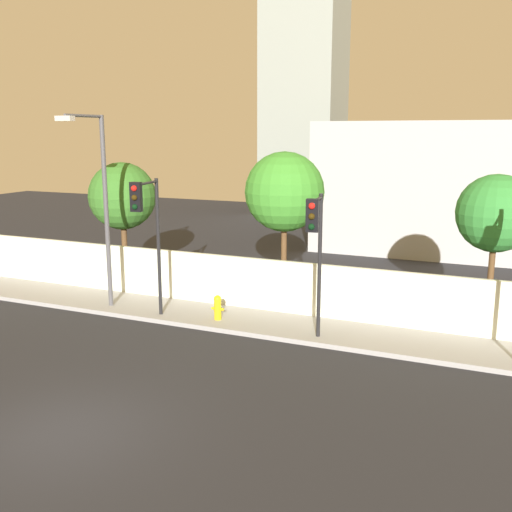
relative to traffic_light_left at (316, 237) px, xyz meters
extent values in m
plane|color=#25262B|center=(-3.39, -6.75, -3.36)|extent=(80.00, 80.00, 0.00)
cube|color=#969696|center=(-3.39, 1.45, -3.29)|extent=(36.00, 2.40, 0.15)
cube|color=white|center=(-3.39, 2.74, -2.31)|extent=(36.00, 0.18, 1.80)
cylinder|color=black|center=(-0.12, 0.80, -1.03)|extent=(0.12, 0.12, 4.37)
cylinder|color=black|center=(-0.01, 0.09, 1.05)|extent=(0.28, 1.44, 0.08)
cube|color=black|center=(0.09, -0.62, 0.70)|extent=(0.37, 0.25, 0.90)
sphere|color=red|center=(0.11, -0.74, 0.97)|extent=(0.18, 0.18, 0.18)
sphere|color=#33260A|center=(0.11, -0.74, 0.69)|extent=(0.18, 0.18, 0.18)
sphere|color=black|center=(0.11, -0.74, 0.41)|extent=(0.18, 0.18, 0.18)
cylinder|color=black|center=(-5.74, 0.80, -0.89)|extent=(0.12, 0.12, 4.64)
cylinder|color=black|center=(-5.61, 0.03, 1.32)|extent=(0.33, 1.54, 0.08)
cube|color=black|center=(-5.49, -0.73, 0.97)|extent=(0.37, 0.25, 0.90)
sphere|color=red|center=(-5.47, -0.85, 1.24)|extent=(0.18, 0.18, 0.18)
sphere|color=#33260A|center=(-5.47, -0.85, 0.96)|extent=(0.18, 0.18, 0.18)
sphere|color=black|center=(-5.47, -0.85, 0.68)|extent=(0.18, 0.18, 0.18)
cylinder|color=#4C4C51|center=(-7.97, 1.00, 0.13)|extent=(0.16, 0.16, 6.68)
cylinder|color=#4C4C51|center=(-7.98, 0.11, 3.42)|extent=(0.11, 1.79, 0.10)
cube|color=beige|center=(-7.98, -0.79, 3.32)|extent=(0.60, 0.24, 0.16)
cylinder|color=gold|center=(-3.68, 1.05, -2.88)|extent=(0.24, 0.24, 0.66)
sphere|color=gold|center=(-3.68, 1.05, -2.51)|extent=(0.26, 0.26, 0.26)
cylinder|color=gold|center=(-3.85, 1.05, -2.85)|extent=(0.10, 0.09, 0.09)
cylinder|color=gold|center=(-3.51, 1.05, -2.85)|extent=(0.10, 0.09, 0.09)
cylinder|color=brown|center=(-9.52, 4.07, -1.88)|extent=(0.23, 0.23, 2.98)
sphere|color=#346E25|center=(-9.52, 4.07, 0.36)|extent=(2.72, 2.72, 2.72)
cylinder|color=brown|center=(-2.49, 4.07, -1.67)|extent=(0.21, 0.21, 3.39)
sphere|color=#3A892B|center=(-2.49, 4.07, 0.81)|extent=(2.86, 2.86, 2.86)
cylinder|color=brown|center=(4.57, 4.07, -1.81)|extent=(0.19, 0.19, 3.11)
sphere|color=#308235|center=(4.57, 4.07, 0.42)|extent=(2.45, 2.45, 2.45)
cube|color=#AEAEAE|center=(1.27, 16.74, 0.04)|extent=(12.07, 6.00, 6.81)
cube|color=gray|center=(-10.25, 28.74, 8.42)|extent=(5.70, 5.00, 23.57)
camera|label=1|loc=(4.93, -15.62, 2.90)|focal=41.24mm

